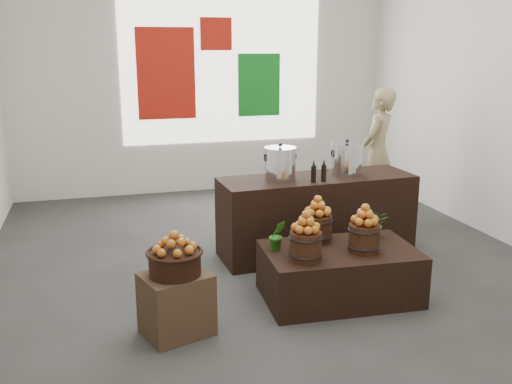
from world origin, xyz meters
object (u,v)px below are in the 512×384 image
object	(u,v)px
wicker_basket	(175,263)
shopper	(377,153)
counter	(316,215)
stock_pot_center	(346,160)
crate	(176,304)
stock_pot_left	(280,165)
display_table	(339,273)

from	to	relation	value
wicker_basket	shopper	size ratio (longest dim) A/B	0.24
counter	stock_pot_center	xyz separation A→B (m)	(0.35, 0.02, 0.62)
crate	shopper	distance (m)	4.23
stock_pot_left	stock_pot_center	xyz separation A→B (m)	(0.80, 0.04, 0.00)
stock_pot_center	stock_pot_left	bearing A→B (deg)	-177.36
display_table	counter	distance (m)	1.23
display_table	shopper	size ratio (longest dim) A/B	0.80
shopper	display_table	bearing A→B (deg)	13.09
wicker_basket	shopper	xyz separation A→B (m)	(3.20, 2.69, 0.26)
display_table	stock_pot_center	size ratio (longest dim) A/B	4.15
display_table	shopper	world-z (taller)	shopper
crate	display_table	size ratio (longest dim) A/B	0.37
crate	counter	distance (m)	2.34
display_table	shopper	xyz separation A→B (m)	(1.62, 2.41, 0.64)
wicker_basket	stock_pot_center	bearing A→B (deg)	34.36
wicker_basket	counter	size ratio (longest dim) A/B	0.19
crate	wicker_basket	size ratio (longest dim) A/B	1.25
wicker_basket	stock_pot_left	distance (m)	2.04
stock_pot_left	display_table	bearing A→B (deg)	-79.53
shopper	counter	bearing A→B (deg)	-1.47
stock_pot_center	shopper	world-z (taller)	shopper
wicker_basket	stock_pot_left	bearing A→B (deg)	46.61
display_table	stock_pot_left	xyz separation A→B (m)	(-0.22, 1.17, 0.83)
wicker_basket	stock_pot_center	distance (m)	2.67
crate	shopper	bearing A→B (deg)	40.09
stock_pot_left	crate	bearing A→B (deg)	-133.39
counter	wicker_basket	bearing A→B (deg)	-143.74
shopper	crate	bearing A→B (deg)	-2.99
wicker_basket	stock_pot_left	world-z (taller)	stock_pot_left
wicker_basket	crate	bearing A→B (deg)	0.00
crate	counter	world-z (taller)	counter
stock_pot_left	shopper	size ratio (longest dim) A/B	0.19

